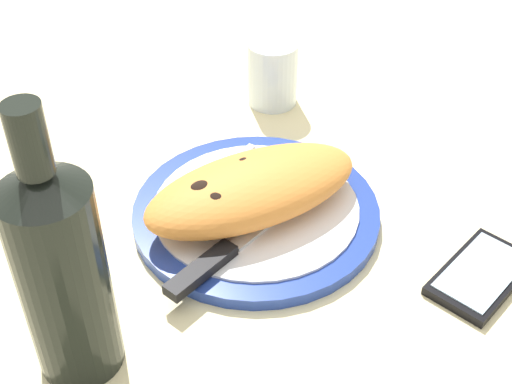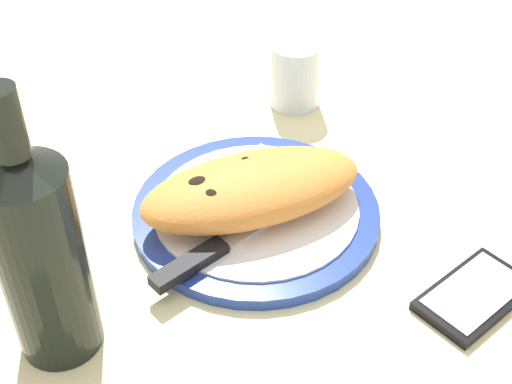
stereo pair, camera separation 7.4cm
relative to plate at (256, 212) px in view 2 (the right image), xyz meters
The scene contains 8 objects.
ground_plane 2.33cm from the plate, ahead, with size 150.00×150.00×3.00cm, color beige.
plate is the anchor object (origin of this frame).
calzone 3.72cm from the plate, 25.15° to the right, with size 27.04×17.87×5.48cm.
fork 6.52cm from the plate, 71.69° to the right, with size 16.03×5.19×0.40cm.
knife 8.92cm from the plate, 22.84° to the left, with size 21.75×3.84×1.20cm.
smartphone 24.86cm from the plate, 113.79° to the left, with size 12.21×7.50×1.16cm.
water_glass 24.60cm from the plate, 139.21° to the right, with size 6.77×6.77×8.93cm.
wine_bottle 27.10cm from the plate, ahead, with size 7.57×7.57×27.42cm.
Camera 2 is at (35.65, 47.63, 53.23)cm, focal length 49.63 mm.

